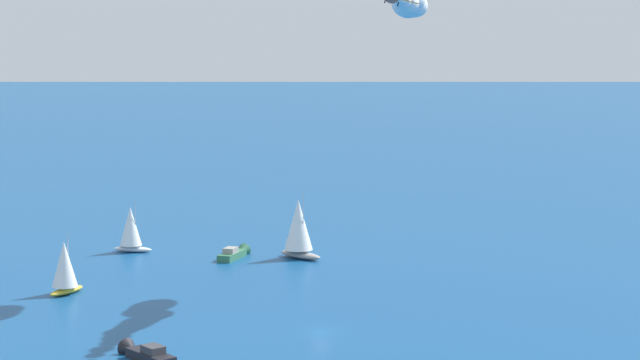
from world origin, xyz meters
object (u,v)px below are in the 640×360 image
Objects in this scene: motorboat_ahead at (145,354)px; motorboat_far_port at (235,254)px; sailboat_near_centre at (131,229)px; sailboat_far_stbd at (65,267)px; sailboat_trailing at (299,228)px.

motorboat_far_port is at bearing -147.53° from motorboat_ahead.
sailboat_near_centre is at bearing -131.98° from motorboat_ahead.
sailboat_far_stbd is (40.10, -0.49, 3.65)m from motorboat_far_port.
sailboat_trailing is at bearing 116.49° from sailboat_near_centre.
motorboat_ahead is at bearing 22.98° from sailboat_trailing.
sailboat_far_stbd reaches higher than motorboat_ahead.
sailboat_far_stbd is at bearing -116.76° from motorboat_ahead.
sailboat_far_stbd is at bearing -0.70° from motorboat_far_port.
motorboat_ahead is (59.42, 37.81, 0.01)m from motorboat_far_port.
sailboat_trailing is (-46.99, 10.18, 1.24)m from sailboat_far_stbd.
sailboat_trailing is 72.19m from motorboat_ahead.
motorboat_far_port is 0.83× the size of sailboat_trailing.
sailboat_trailing is at bearing 167.78° from sailboat_far_stbd.
sailboat_trailing is (-6.89, 9.69, 4.89)m from motorboat_far_port.
sailboat_near_centre is at bearing -68.53° from motorboat_far_port.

